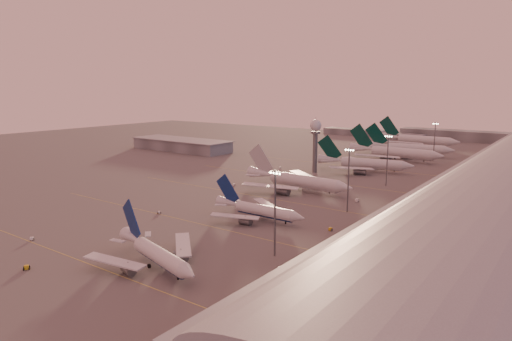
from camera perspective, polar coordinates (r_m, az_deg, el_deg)
The scene contains 26 objects.
ground at distance 170.28m, azimuth -14.22°, elevation -6.14°, with size 700.00×700.00×0.00m, color #4F4D4D.
taxiway_markings at distance 192.39m, azimuth 4.66°, elevation -3.92°, with size 180.00×185.25×0.02m.
hangar at distance 349.17m, azimuth -9.30°, elevation 3.22°, with size 82.00×27.00×8.50m.
radar_tower at distance 255.73m, azimuth 7.44°, elevation 4.39°, with size 6.40×6.40×31.10m.
mast_a at distance 128.65m, azimuth 2.38°, elevation -4.87°, with size 3.60×0.56×25.00m.
mast_b at distance 177.11m, azimuth 11.48°, elevation -0.80°, with size 3.60×0.56×25.00m.
mast_c at distance 229.25m, azimuth 16.10°, elevation 1.54°, with size 3.60×0.56×25.00m.
mast_d at distance 315.23m, azimuth 21.41°, elevation 3.58°, with size 3.60×0.56×25.00m.
distant_horizon at distance 448.24m, azimuth 19.84°, elevation 4.27°, with size 165.00×37.50×9.00m.
narrowbody_near at distance 126.75m, azimuth -12.42°, elevation -10.39°, with size 39.20×30.87×15.65m.
narrowbody_mid at distance 165.66m, azimuth 0.33°, elevation -5.16°, with size 38.94×31.13×15.23m.
widebody_white at distance 212.29m, azimuth 5.22°, elevation -1.59°, with size 57.44×45.93×20.19m.
greentail_a at distance 265.82m, azimuth 13.46°, elevation 0.63°, with size 54.35×43.48×19.95m.
greentail_b at distance 309.69m, azimuth 16.97°, elevation 1.93°, with size 63.22×51.03×22.96m.
greentail_c at distance 335.07m, azimuth 18.57°, elevation 2.43°, with size 60.76×48.77×22.13m.
greentail_d at distance 387.19m, azimuth 19.61°, elevation 3.43°, with size 65.03×52.47×23.61m.
gsv_truck_a at distance 161.14m, azimuth -26.09°, elevation -7.48°, with size 4.96×4.85×2.06m.
gsv_tug_near at distance 137.51m, azimuth -26.76°, elevation -10.79°, with size 3.76×4.26×1.04m.
gsv_catering_a at distance 117.96m, azimuth 3.77°, elevation -12.30°, with size 5.66×3.39×4.34m.
gsv_tug_mid at distance 178.14m, azimuth -12.01°, elevation -5.16°, with size 3.46×3.19×0.85m.
gsv_truck_b at distance 155.85m, azimuth 9.41°, elevation -7.10°, with size 5.50×3.11×2.10m.
gsv_truck_c at distance 222.03m, azimuth -2.68°, elevation -1.66°, with size 5.45×3.74×2.08m.
gsv_catering_b at distance 195.66m, azimuth 12.59°, elevation -3.20°, with size 5.91×3.24×4.63m.
gsv_tug_far at distance 243.03m, azimuth 6.98°, elevation -0.80°, with size 3.78×3.65×0.94m.
gsv_truck_d at distance 269.07m, azimuth 3.09°, elevation 0.47°, with size 3.12×5.05×1.92m.
gsv_tug_hangar at distance 276.68m, azimuth 16.73°, elevation 0.21°, with size 3.66×2.76×0.93m.
Camera 1 is at (126.57, -103.37, 47.87)m, focal length 32.00 mm.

